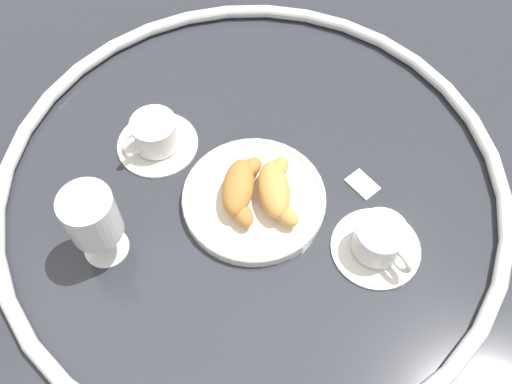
# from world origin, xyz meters

# --- Properties ---
(ground_plane) EXTENTS (2.20, 2.20, 0.00)m
(ground_plane) POSITION_xyz_m (0.00, 0.00, 0.00)
(ground_plane) COLOR #2D3038
(table_chrome_rim) EXTENTS (0.82, 0.82, 0.02)m
(table_chrome_rim) POSITION_xyz_m (0.00, 0.00, 0.01)
(table_chrome_rim) COLOR silver
(table_chrome_rim) RESTS_ON ground_plane
(pastry_plate) EXTENTS (0.23, 0.23, 0.02)m
(pastry_plate) POSITION_xyz_m (0.03, 0.00, 0.01)
(pastry_plate) COLOR white
(pastry_plate) RESTS_ON ground_plane
(croissant_large) EXTENTS (0.13, 0.09, 0.04)m
(croissant_large) POSITION_xyz_m (0.02, -0.02, 0.04)
(croissant_large) COLOR #BC7A38
(croissant_large) RESTS_ON pastry_plate
(croissant_small) EXTENTS (0.14, 0.06, 0.04)m
(croissant_small) POSITION_xyz_m (0.03, 0.03, 0.04)
(croissant_small) COLOR #D6994C
(croissant_small) RESTS_ON pastry_plate
(coffee_cup_near) EXTENTS (0.14, 0.14, 0.06)m
(coffee_cup_near) POSITION_xyz_m (0.14, 0.17, 0.03)
(coffee_cup_near) COLOR white
(coffee_cup_near) RESTS_ON ground_plane
(coffee_cup_far) EXTENTS (0.14, 0.14, 0.06)m
(coffee_cup_far) POSITION_xyz_m (-0.10, -0.15, 0.03)
(coffee_cup_far) COLOR white
(coffee_cup_far) RESTS_ON ground_plane
(juice_glass_left) EXTENTS (0.08, 0.08, 0.14)m
(juice_glass_left) POSITION_xyz_m (0.08, -0.23, 0.09)
(juice_glass_left) COLOR white
(juice_glass_left) RESTS_ON ground_plane
(sugar_packet) EXTENTS (0.06, 0.06, 0.01)m
(sugar_packet) POSITION_xyz_m (0.02, 0.18, 0.00)
(sugar_packet) COLOR white
(sugar_packet) RESTS_ON ground_plane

